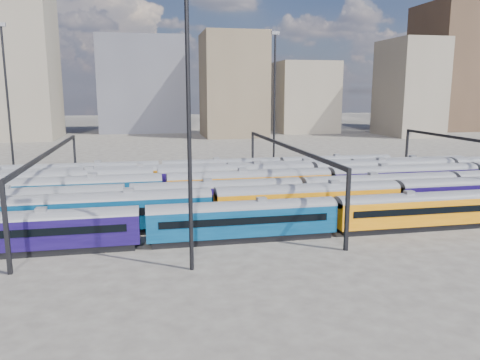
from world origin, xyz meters
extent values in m
plane|color=#413D37|center=(0.00, 0.00, 0.00)|extent=(500.00, 500.00, 0.00)
cube|color=black|center=(-19.05, -15.00, 0.34)|extent=(18.39, 2.39, 0.68)
cube|color=#0F0733|center=(-19.05, -15.00, 2.08)|extent=(19.36, 2.81, 2.81)
cylinder|color=#4C4C51|center=(-19.05, -15.00, 3.48)|extent=(19.36, 2.81, 2.81)
cube|color=black|center=(-19.05, -16.42, 2.42)|extent=(17.04, 0.06, 0.73)
cube|color=black|center=(-19.05, -13.58, 2.42)|extent=(17.04, 0.06, 0.73)
cube|color=slate|center=(-19.05, -15.00, 4.23)|extent=(0.97, 0.87, 0.34)
cube|color=black|center=(0.90, -15.00, 0.34)|extent=(18.39, 2.39, 0.68)
cube|color=#042A4A|center=(0.90, -15.00, 2.08)|extent=(19.36, 2.81, 2.81)
cylinder|color=#4C4C51|center=(0.90, -15.00, 3.48)|extent=(19.36, 2.81, 2.81)
cube|color=black|center=(0.90, -16.42, 2.42)|extent=(17.04, 0.06, 0.73)
cube|color=black|center=(0.90, -13.58, 2.42)|extent=(17.04, 0.06, 0.73)
cube|color=slate|center=(0.90, -15.00, 4.23)|extent=(0.97, 0.87, 0.34)
cube|color=black|center=(20.86, -15.00, 0.34)|extent=(18.39, 2.39, 0.68)
cube|color=#B66607|center=(20.86, -15.00, 2.08)|extent=(19.36, 2.81, 2.81)
cylinder|color=#4C4C51|center=(20.86, -15.00, 3.48)|extent=(19.36, 2.81, 2.81)
cube|color=black|center=(20.86, -16.42, 2.42)|extent=(17.04, 0.06, 0.73)
cube|color=black|center=(20.86, -13.58, 2.42)|extent=(17.04, 0.06, 0.73)
cube|color=slate|center=(20.86, -15.00, 4.23)|extent=(0.97, 0.87, 0.34)
cube|color=black|center=(-12.51, -10.00, 0.38)|extent=(20.51, 2.66, 0.76)
cube|color=#042A4A|center=(-12.51, -10.00, 2.32)|extent=(21.58, 3.13, 3.13)
cylinder|color=#4C4C51|center=(-12.51, -10.00, 3.89)|extent=(21.58, 3.13, 3.13)
cube|color=black|center=(-12.51, -11.58, 2.70)|extent=(18.99, 0.06, 0.81)
cube|color=black|center=(-12.51, -8.42, 2.70)|extent=(18.99, 0.06, 0.81)
cube|color=slate|center=(-12.51, -10.00, 4.72)|extent=(1.08, 0.97, 0.38)
cube|color=black|center=(9.67, -10.00, 0.38)|extent=(20.51, 2.66, 0.76)
cube|color=#B66607|center=(9.67, -10.00, 2.32)|extent=(21.58, 3.13, 3.13)
cylinder|color=#4C4C51|center=(9.67, -10.00, 3.89)|extent=(21.58, 3.13, 3.13)
cube|color=black|center=(9.67, -11.58, 2.70)|extent=(18.99, 0.06, 0.81)
cube|color=black|center=(9.67, -8.42, 2.70)|extent=(18.99, 0.06, 0.81)
cube|color=slate|center=(9.67, -10.00, 4.72)|extent=(1.08, 0.97, 0.38)
cube|color=black|center=(31.85, -10.00, 0.38)|extent=(20.51, 2.66, 0.76)
cube|color=#0F0733|center=(31.85, -10.00, 2.32)|extent=(21.58, 3.13, 3.13)
cylinder|color=#4C4C51|center=(31.85, -10.00, 3.89)|extent=(21.58, 3.13, 3.13)
cube|color=black|center=(31.85, -8.42, 2.70)|extent=(18.99, 0.06, 0.81)
cube|color=slate|center=(31.85, -10.00, 4.72)|extent=(1.08, 0.97, 0.38)
cube|color=black|center=(-21.51, -5.00, 0.36)|extent=(19.71, 2.56, 0.73)
cube|color=#B66607|center=(-21.51, -5.00, 2.23)|extent=(20.75, 3.01, 3.01)
cylinder|color=#4C4C51|center=(-21.51, -5.00, 3.73)|extent=(20.75, 3.01, 3.01)
cube|color=black|center=(-21.51, -6.52, 2.59)|extent=(18.26, 0.06, 0.78)
cube|color=black|center=(-21.51, -3.48, 2.59)|extent=(18.26, 0.06, 0.78)
cube|color=slate|center=(-21.51, -5.00, 4.54)|extent=(1.04, 0.93, 0.36)
cube|color=black|center=(-0.16, -5.00, 0.36)|extent=(19.71, 2.56, 0.73)
cube|color=#0F0733|center=(-0.16, -5.00, 2.23)|extent=(20.75, 3.01, 3.01)
cylinder|color=#4C4C51|center=(-0.16, -5.00, 3.73)|extent=(20.75, 3.01, 3.01)
cube|color=black|center=(-0.16, -6.52, 2.59)|extent=(18.26, 0.06, 0.78)
cube|color=black|center=(-0.16, -3.48, 2.59)|extent=(18.26, 0.06, 0.78)
cube|color=slate|center=(-0.16, -5.00, 4.54)|extent=(1.04, 0.93, 0.36)
cube|color=black|center=(21.19, -5.00, 0.36)|extent=(19.71, 2.56, 0.73)
cube|color=#B66607|center=(21.19, -5.00, 2.23)|extent=(20.75, 3.01, 3.01)
cylinder|color=#4C4C51|center=(21.19, -5.00, 3.73)|extent=(20.75, 3.01, 3.01)
cube|color=black|center=(21.19, -6.52, 2.59)|extent=(18.26, 0.06, 0.78)
cube|color=black|center=(21.19, -3.48, 2.59)|extent=(18.26, 0.06, 0.78)
cube|color=slate|center=(21.19, -5.00, 4.54)|extent=(1.04, 0.93, 0.36)
cube|color=black|center=(-17.63, 0.00, 0.38)|extent=(20.89, 2.71, 0.77)
cube|color=#042A4A|center=(-17.63, 0.00, 2.36)|extent=(21.99, 3.19, 3.19)
cylinder|color=#4C4C51|center=(-17.63, 0.00, 3.96)|extent=(21.99, 3.19, 3.19)
cube|color=black|center=(-17.63, -1.61, 2.75)|extent=(19.35, 0.06, 0.82)
cube|color=black|center=(-17.63, 1.61, 2.75)|extent=(19.35, 0.06, 0.82)
cube|color=slate|center=(-17.63, 0.00, 4.81)|extent=(1.10, 0.99, 0.38)
cube|color=black|center=(4.96, 0.00, 0.38)|extent=(20.89, 2.71, 0.77)
cube|color=#B66607|center=(4.96, 0.00, 2.36)|extent=(21.99, 3.19, 3.19)
cylinder|color=#4C4C51|center=(4.96, 0.00, 3.96)|extent=(21.99, 3.19, 3.19)
cube|color=black|center=(4.96, -1.61, 2.75)|extent=(19.35, 0.06, 0.82)
cube|color=black|center=(4.96, 1.61, 2.75)|extent=(19.35, 0.06, 0.82)
cube|color=slate|center=(4.96, 0.00, 4.81)|extent=(1.10, 0.99, 0.38)
cube|color=black|center=(27.55, 0.00, 0.38)|extent=(20.89, 2.71, 0.77)
cube|color=#0F0733|center=(27.55, 0.00, 2.36)|extent=(21.99, 3.19, 3.19)
cylinder|color=#4C4C51|center=(27.55, 0.00, 3.96)|extent=(21.99, 3.19, 3.19)
cube|color=black|center=(27.55, -1.61, 2.75)|extent=(19.35, 0.06, 0.82)
cube|color=black|center=(27.55, 1.61, 2.75)|extent=(19.35, 0.06, 0.82)
cube|color=slate|center=(27.55, 0.00, 4.81)|extent=(1.10, 0.99, 0.38)
cube|color=black|center=(-18.83, 5.00, 0.39)|extent=(21.28, 2.76, 0.78)
cube|color=#B66607|center=(-18.83, 5.00, 2.41)|extent=(22.40, 3.25, 3.25)
cylinder|color=#4C4C51|center=(-18.83, 5.00, 4.03)|extent=(22.40, 3.25, 3.25)
cube|color=black|center=(-18.83, 3.36, 2.80)|extent=(19.71, 0.06, 0.84)
cube|color=black|center=(-18.83, 6.64, 2.80)|extent=(19.71, 0.06, 0.84)
cube|color=slate|center=(-18.83, 5.00, 4.90)|extent=(1.12, 1.01, 0.39)
cube|color=black|center=(4.17, 5.00, 0.39)|extent=(21.28, 2.76, 0.78)
cube|color=#0F0733|center=(4.17, 5.00, 2.41)|extent=(22.40, 3.25, 3.25)
cylinder|color=#4C4C51|center=(4.17, 5.00, 4.03)|extent=(22.40, 3.25, 3.25)
cube|color=black|center=(4.17, 3.36, 2.80)|extent=(19.71, 0.06, 0.84)
cube|color=black|center=(4.17, 6.64, 2.80)|extent=(19.71, 0.06, 0.84)
cube|color=slate|center=(4.17, 5.00, 4.90)|extent=(1.12, 1.01, 0.39)
cube|color=black|center=(27.17, 5.00, 0.39)|extent=(21.28, 2.76, 0.78)
cube|color=#B66607|center=(27.17, 5.00, 2.41)|extent=(22.40, 3.25, 3.25)
cylinder|color=#4C4C51|center=(27.17, 5.00, 4.03)|extent=(22.40, 3.25, 3.25)
cube|color=black|center=(27.17, 3.36, 2.80)|extent=(19.71, 0.06, 0.84)
cube|color=black|center=(27.17, 6.64, 2.80)|extent=(19.71, 0.06, 0.84)
cube|color=slate|center=(27.17, 5.00, 4.90)|extent=(1.12, 1.01, 0.39)
cube|color=black|center=(-27.40, 10.00, 0.35)|extent=(18.99, 2.46, 0.70)
cube|color=#042A4A|center=(-27.40, 10.00, 2.15)|extent=(19.99, 2.90, 2.90)
cylinder|color=#4C4C51|center=(-27.40, 10.00, 3.60)|extent=(19.99, 2.90, 2.90)
cube|color=black|center=(-27.40, 8.53, 2.50)|extent=(17.59, 0.06, 0.75)
cube|color=black|center=(-27.40, 11.47, 2.50)|extent=(17.59, 0.06, 0.75)
cube|color=slate|center=(-27.40, 10.00, 4.37)|extent=(1.00, 0.90, 0.35)
cube|color=black|center=(-6.81, 10.00, 0.35)|extent=(18.99, 2.46, 0.70)
cube|color=#B66607|center=(-6.81, 10.00, 2.15)|extent=(19.99, 2.90, 2.90)
cylinder|color=#4C4C51|center=(-6.81, 10.00, 3.60)|extent=(19.99, 2.90, 2.90)
cube|color=black|center=(-6.81, 8.53, 2.50)|extent=(17.59, 0.06, 0.75)
cube|color=black|center=(-6.81, 11.47, 2.50)|extent=(17.59, 0.06, 0.75)
cube|color=slate|center=(-6.81, 10.00, 4.37)|extent=(1.00, 0.90, 0.35)
cube|color=black|center=(13.79, 10.00, 0.35)|extent=(18.99, 2.46, 0.70)
cube|color=#0F0733|center=(13.79, 10.00, 2.15)|extent=(19.99, 2.90, 2.90)
cylinder|color=#4C4C51|center=(13.79, 10.00, 3.60)|extent=(19.99, 2.90, 2.90)
cube|color=black|center=(13.79, 8.53, 2.50)|extent=(17.59, 0.06, 0.75)
cube|color=black|center=(13.79, 11.47, 2.50)|extent=(17.59, 0.06, 0.75)
cube|color=slate|center=(13.79, 10.00, 4.37)|extent=(1.00, 0.90, 0.35)
cube|color=black|center=(34.38, 10.00, 0.35)|extent=(18.99, 2.46, 0.70)
cube|color=#042A4A|center=(34.38, 10.00, 2.15)|extent=(19.99, 2.90, 2.90)
cylinder|color=#4C4C51|center=(34.38, 10.00, 3.60)|extent=(19.99, 2.90, 2.90)
cube|color=black|center=(34.38, 8.53, 2.50)|extent=(17.59, 0.06, 0.75)
cube|color=black|center=(34.38, 11.47, 2.50)|extent=(17.59, 0.06, 0.75)
cube|color=slate|center=(34.38, 10.00, 4.37)|extent=(1.00, 0.90, 0.35)
cube|color=black|center=(-16.28, 15.00, 0.34)|extent=(18.38, 2.38, 0.68)
cube|color=#042A4A|center=(-16.28, 15.00, 2.08)|extent=(19.35, 2.81, 2.81)
cylinder|color=#4C4C51|center=(-16.28, 15.00, 3.48)|extent=(19.35, 2.81, 2.81)
cube|color=black|center=(-16.28, 13.58, 2.42)|extent=(17.02, 0.06, 0.73)
cube|color=black|center=(-16.28, 16.42, 2.42)|extent=(17.02, 0.06, 0.73)
cube|color=slate|center=(-16.28, 15.00, 4.23)|extent=(0.97, 0.87, 0.34)
cube|color=black|center=(3.66, 15.00, 0.34)|extent=(18.38, 2.38, 0.68)
cube|color=#0F0733|center=(3.66, 15.00, 2.08)|extent=(19.35, 2.81, 2.81)
cylinder|color=#4C4C51|center=(3.66, 15.00, 3.48)|extent=(19.35, 2.81, 2.81)
cube|color=black|center=(3.66, 13.58, 2.42)|extent=(17.02, 0.06, 0.73)
cube|color=black|center=(3.66, 16.42, 2.42)|extent=(17.02, 0.06, 0.73)
cube|color=slate|center=(3.66, 15.00, 4.23)|extent=(0.97, 0.87, 0.34)
cube|color=black|center=(23.61, 15.00, 0.34)|extent=(18.38, 2.38, 0.68)
cube|color=#0F0733|center=(23.61, 15.00, 2.08)|extent=(19.35, 2.81, 2.81)
cylinder|color=#4C4C51|center=(23.61, 15.00, 3.48)|extent=(19.35, 2.81, 2.81)
cube|color=black|center=(23.61, 13.58, 2.42)|extent=(17.02, 0.06, 0.73)
cube|color=black|center=(23.61, 16.42, 2.42)|extent=(17.02, 0.06, 0.73)
cube|color=slate|center=(23.61, 15.00, 4.23)|extent=(0.97, 0.87, 0.34)
cube|color=black|center=(-20.00, -20.00, 4.00)|extent=(0.35, 0.35, 8.00)
cube|color=black|center=(-20.00, 20.00, 4.00)|extent=(0.35, 0.35, 8.00)
cube|color=black|center=(-20.00, 0.00, 7.80)|extent=(0.30, 40.00, 0.45)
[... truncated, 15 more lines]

